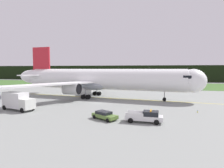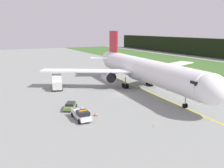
{
  "view_description": "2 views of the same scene",
  "coord_description": "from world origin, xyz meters",
  "views": [
    {
      "loc": [
        14.75,
        -43.53,
        8.17
      ],
      "look_at": [
        1.37,
        8.16,
        3.93
      ],
      "focal_mm": 30.94,
      "sensor_mm": 36.0,
      "label": 1
    },
    {
      "loc": [
        52.22,
        -28.66,
        15.4
      ],
      "look_at": [
        4.51,
        -4.24,
        3.83
      ],
      "focal_mm": 40.79,
      "sensor_mm": 36.0,
      "label": 2
    }
  ],
  "objects": [
    {
      "name": "ground",
      "position": [
        0.0,
        0.0,
        0.0
      ],
      "size": [
        320.0,
        320.0,
        0.0
      ],
      "primitive_type": "plane",
      "color": "gray"
    },
    {
      "name": "taxiway_centerline_main",
      "position": [
        -1.52,
        8.08,
        0.0
      ],
      "size": [
        71.58,
        6.63,
        0.01
      ],
      "primitive_type": "cube",
      "rotation": [
        0.0,
        0.0,
        -0.09
      ],
      "color": "yellow",
      "rests_on": "ground"
    },
    {
      "name": "airliner",
      "position": [
        -2.06,
        8.13,
        5.12
      ],
      "size": [
        55.69,
        49.7,
        14.88
      ],
      "color": "white",
      "rests_on": "ground"
    },
    {
      "name": "ops_pickup_truck",
      "position": [
        12.46,
        -14.27,
        0.9
      ],
      "size": [
        5.67,
        2.3,
        1.94
      ],
      "color": "silver",
      "rests_on": "ground"
    },
    {
      "name": "catering_truck",
      "position": [
        -12.77,
        -11.7,
        1.84
      ],
      "size": [
        7.52,
        4.13,
        3.64
      ],
      "color": "silver",
      "rests_on": "ground"
    },
    {
      "name": "staff_car",
      "position": [
        5.88,
        -14.14,
        0.7
      ],
      "size": [
        4.76,
        3.76,
        1.3
      ],
      "color": "olive",
      "rests_on": "ground"
    },
    {
      "name": "apron_cone",
      "position": [
        11.73,
        -11.33,
        0.36
      ],
      "size": [
        0.59,
        0.59,
        0.73
      ],
      "color": "black",
      "rests_on": "ground"
    },
    {
      "name": "taxiway_edge_light_east",
      "position": [
        21.3,
        -5.42,
        0.27
      ],
      "size": [
        0.12,
        0.12,
        0.49
      ],
      "color": "yellow",
      "rests_on": "ground"
    },
    {
      "name": "taxiway_edge_light_west",
      "position": [
        -24.12,
        -5.42,
        0.27
      ],
      "size": [
        0.12,
        0.12,
        0.5
      ],
      "color": "yellow",
      "rests_on": "ground"
    }
  ]
}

